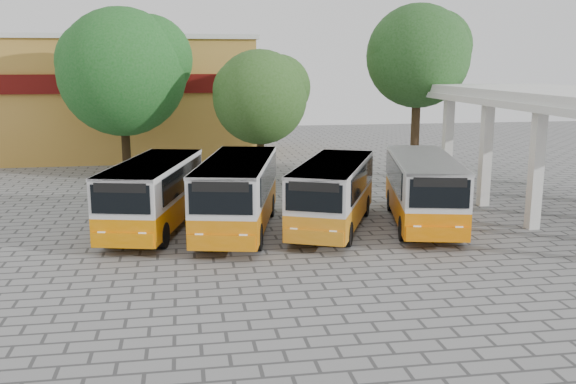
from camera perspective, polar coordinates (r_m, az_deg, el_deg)
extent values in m
plane|color=gray|center=(22.97, 5.92, -5.20)|extent=(90.00, 90.00, 0.00)
cube|color=silver|center=(34.79, 14.00, 4.44)|extent=(0.45, 0.45, 5.00)
cube|color=silver|center=(37.21, 21.54, 4.42)|extent=(0.45, 0.45, 5.00)
cube|color=silver|center=(30.10, 23.88, 7.92)|extent=(6.60, 15.60, 0.40)
cube|color=silver|center=(30.11, 23.83, 7.25)|extent=(6.80, 15.80, 0.30)
cube|color=#B28131|center=(47.54, -15.69, 7.98)|extent=(20.00, 10.00, 8.00)
cube|color=#590C0A|center=(42.43, -16.51, 9.19)|extent=(20.00, 0.20, 1.20)
cube|color=silver|center=(47.50, -15.97, 12.98)|extent=(20.40, 10.40, 0.30)
cube|color=orange|center=(25.93, -11.82, -1.49)|extent=(4.02, 7.87, 0.99)
cube|color=silver|center=(25.69, -11.93, 1.09)|extent=(4.02, 7.87, 1.39)
cube|color=silver|center=(25.59, -11.99, 2.49)|extent=(4.06, 7.88, 0.11)
cube|color=black|center=(25.77, -14.49, 1.04)|extent=(1.55, 6.05, 0.99)
cube|color=black|center=(25.66, -9.36, 1.21)|extent=(1.55, 6.05, 0.99)
cube|color=black|center=(21.97, -12.33, -0.64)|extent=(1.98, 0.54, 0.99)
cube|color=black|center=(21.89, -12.37, 0.38)|extent=(1.75, 0.49, 0.32)
cylinder|color=black|center=(23.71, -14.47, -3.79)|extent=(0.26, 0.94, 0.94)
cylinder|color=black|center=(23.61, -9.54, -3.64)|extent=(0.26, 0.94, 0.94)
cylinder|color=black|center=(28.46, -13.65, -1.21)|extent=(0.26, 0.94, 0.94)
cylinder|color=black|center=(28.38, -9.54, -1.08)|extent=(0.26, 0.94, 0.94)
cube|color=#D17205|center=(25.23, -4.50, -1.55)|extent=(4.06, 8.23, 1.04)
cube|color=silver|center=(24.98, -4.54, 1.24)|extent=(4.06, 8.23, 1.45)
cube|color=silver|center=(24.87, -4.56, 2.75)|extent=(4.11, 8.24, 0.12)
cube|color=black|center=(24.90, -7.30, 1.18)|extent=(1.49, 6.37, 1.04)
cube|color=black|center=(25.10, -1.80, 1.35)|extent=(1.49, 6.37, 1.04)
cube|color=black|center=(21.09, -3.61, -0.62)|extent=(2.08, 0.52, 1.04)
cube|color=black|center=(21.01, -3.63, 0.48)|extent=(1.84, 0.47, 0.34)
cylinder|color=black|center=(22.77, -6.60, -4.06)|extent=(0.28, 0.99, 0.99)
cylinder|color=black|center=(22.96, -1.26, -3.86)|extent=(0.28, 0.99, 0.99)
cylinder|color=black|center=(27.75, -7.14, -1.24)|extent=(0.28, 0.99, 0.99)
cylinder|color=black|center=(27.91, -2.76, -1.09)|extent=(0.28, 0.99, 0.99)
cube|color=orange|center=(25.69, 4.00, -1.43)|extent=(5.00, 7.67, 0.97)
cube|color=silver|center=(25.45, 4.04, 1.13)|extent=(5.00, 7.67, 1.36)
cube|color=silver|center=(25.35, 4.06, 2.51)|extent=(5.04, 7.69, 0.11)
cube|color=black|center=(25.22, 1.54, 1.08)|extent=(2.49, 5.61, 0.97)
cube|color=black|center=(25.73, 6.49, 1.23)|extent=(2.49, 5.61, 0.97)
cube|color=black|center=(21.92, 6.28, -0.57)|extent=(1.84, 0.84, 0.97)
cube|color=black|center=(21.84, 6.31, 0.42)|extent=(1.63, 0.76, 0.31)
cylinder|color=black|center=(23.29, 2.96, -3.73)|extent=(0.26, 0.92, 0.92)
cylinder|color=black|center=(23.78, 7.67, -3.49)|extent=(0.26, 0.92, 0.92)
cylinder|color=black|center=(27.87, 0.85, -1.17)|extent=(0.26, 0.92, 0.92)
cylinder|color=black|center=(28.28, 4.84, -1.02)|extent=(0.26, 0.92, 0.92)
cube|color=orange|center=(26.74, 11.86, -1.06)|extent=(4.00, 8.03, 1.01)
cube|color=silver|center=(26.50, 11.97, 1.50)|extent=(4.00, 8.03, 1.42)
cube|color=silver|center=(26.40, 12.02, 2.89)|extent=(4.04, 8.04, 0.12)
cube|color=black|center=(26.10, 9.56, 1.47)|extent=(1.49, 6.20, 1.01)
cube|color=black|center=(26.95, 14.30, 1.59)|extent=(1.49, 6.20, 1.01)
cube|color=black|center=(23.00, 15.44, -0.14)|extent=(2.03, 0.52, 1.01)
cube|color=black|center=(22.93, 15.49, 0.85)|extent=(1.80, 0.47, 0.33)
cylinder|color=black|center=(24.19, 11.65, -3.33)|extent=(0.27, 0.96, 0.96)
cylinder|color=black|center=(25.00, 16.11, -3.07)|extent=(0.27, 0.96, 0.96)
cylinder|color=black|center=(28.78, 8.11, -0.83)|extent=(0.27, 0.96, 0.96)
cylinder|color=black|center=(29.47, 11.97, -0.68)|extent=(0.27, 0.96, 0.96)
cylinder|color=black|center=(37.66, -14.23, 4.53)|extent=(0.49, 0.49, 4.46)
sphere|color=#185519|center=(37.42, -14.52, 10.29)|extent=(7.11, 7.11, 7.11)
sphere|color=#185519|center=(37.62, -12.33, 11.47)|extent=(4.98, 4.98, 4.98)
sphere|color=#185519|center=(37.34, -16.52, 11.00)|extent=(4.62, 4.62, 4.62)
cylinder|color=#47341B|center=(35.07, -2.46, 3.53)|extent=(0.41, 0.41, 3.42)
sphere|color=#295119|center=(34.78, -2.50, 8.43)|extent=(5.07, 5.07, 5.07)
sphere|color=#295119|center=(35.19, -0.91, 9.30)|extent=(3.55, 3.55, 3.55)
sphere|color=#295119|center=(34.47, -3.95, 9.02)|extent=(3.30, 3.30, 3.30)
cylinder|color=#47321E|center=(37.63, 11.22, 4.88)|extent=(0.50, 0.50, 4.75)
sphere|color=#1C4817|center=(37.40, 11.49, 11.77)|extent=(5.79, 5.79, 5.79)
sphere|color=#1C4817|center=(38.11, 13.03, 12.56)|extent=(4.05, 4.05, 4.05)
sphere|color=#1C4817|center=(36.87, 10.12, 12.50)|extent=(3.76, 3.76, 3.76)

